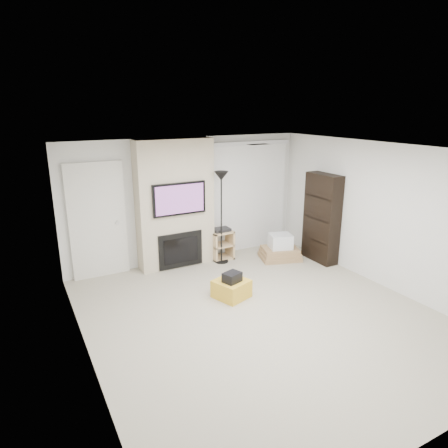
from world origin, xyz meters
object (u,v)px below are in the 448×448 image
floor_lamp (221,192)px  bookshelf (322,218)px  av_stand (221,243)px  ottoman (231,289)px  box_stack (280,250)px

floor_lamp → bookshelf: size_ratio=1.04×
av_stand → bookshelf: bearing=-30.7°
ottoman → box_stack: (1.75, 1.04, 0.05)m
ottoman → av_stand: av_stand is taller
bookshelf → av_stand: bearing=149.3°
ottoman → av_stand: (0.68, 1.65, 0.20)m
floor_lamp → bookshelf: bearing=-25.1°
av_stand → floor_lamp: bearing=-117.4°
floor_lamp → box_stack: (1.16, -0.43, -1.27)m
bookshelf → floor_lamp: bearing=154.9°
floor_lamp → box_stack: floor_lamp is taller
box_stack → bookshelf: bearing=-32.4°
ottoman → box_stack: bearing=30.8°
ottoman → floor_lamp: size_ratio=0.27×
floor_lamp → box_stack: size_ratio=1.98×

